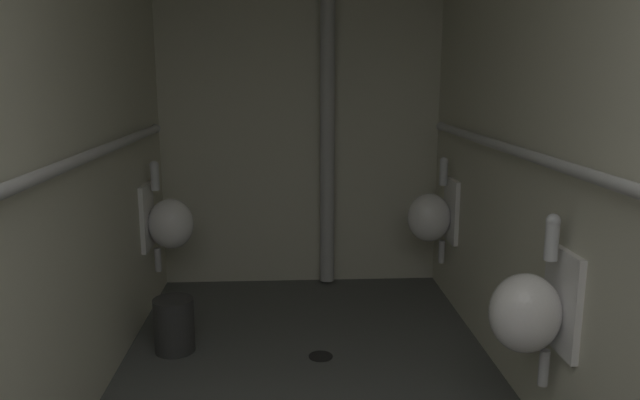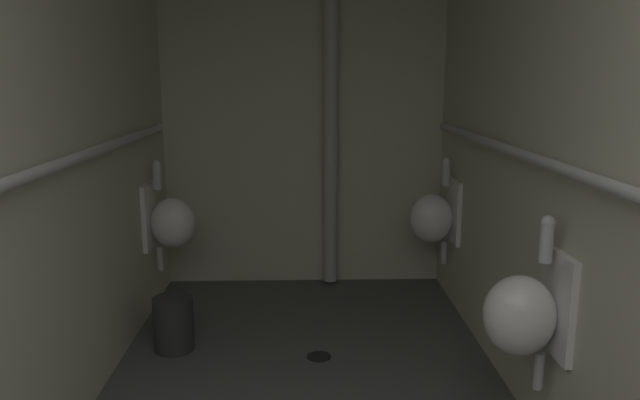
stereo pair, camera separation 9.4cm
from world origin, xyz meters
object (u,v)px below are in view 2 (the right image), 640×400
at_px(urinal_left_mid, 170,221).
at_px(standpipe_back_wall, 331,121).
at_px(urinal_right_far, 435,217).
at_px(floor_drain, 319,356).
at_px(urinal_right_mid, 525,313).
at_px(waste_bin, 174,324).

xyz_separation_m(urinal_left_mid, standpipe_back_wall, (1.10, 0.51, 0.63)).
distance_m(urinal_right_far, floor_drain, 1.33).
relative_size(urinal_left_mid, urinal_right_mid, 1.00).
distance_m(urinal_left_mid, waste_bin, 0.79).
bearing_deg(urinal_right_far, standpipe_back_wall, 148.73).
height_order(urinal_left_mid, urinal_right_far, same).
bearing_deg(urinal_right_far, urinal_left_mid, -177.39).
bearing_deg(waste_bin, urinal_right_far, 22.64).
height_order(urinal_left_mid, floor_drain, urinal_left_mid).
relative_size(floor_drain, waste_bin, 0.44).
bearing_deg(floor_drain, urinal_right_far, 45.02).
height_order(standpipe_back_wall, floor_drain, standpipe_back_wall).
height_order(urinal_right_far, waste_bin, urinal_right_far).
relative_size(standpipe_back_wall, floor_drain, 17.69).
xyz_separation_m(urinal_right_far, standpipe_back_wall, (-0.71, 0.43, 0.63)).
bearing_deg(urinal_right_mid, waste_bin, 148.50).
distance_m(urinal_left_mid, floor_drain, 1.38).
bearing_deg(urinal_left_mid, urinal_right_mid, -42.28).
relative_size(urinal_right_mid, standpipe_back_wall, 0.30).
bearing_deg(waste_bin, urinal_left_mid, 102.04).
bearing_deg(urinal_left_mid, waste_bin, -77.96).
bearing_deg(floor_drain, urinal_left_mid, 142.91).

